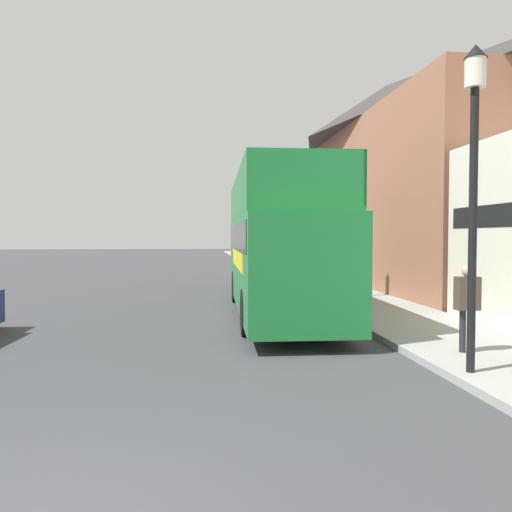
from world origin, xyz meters
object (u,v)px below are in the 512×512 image
tour_bus (277,253)px  pedestrian_third (467,300)px  parked_car_ahead_of_bus (262,273)px  lamp_post_nearest (474,150)px  lamp_post_second (324,206)px

tour_bus → pedestrian_third: (2.67, -5.72, -0.70)m
parked_car_ahead_of_bus → lamp_post_nearest: size_ratio=0.82×
pedestrian_third → parked_car_ahead_of_bus: bearing=99.5°
tour_bus → parked_car_ahead_of_bus: bearing=88.2°
parked_car_ahead_of_bus → lamp_post_second: (1.56, -4.86, 2.67)m
pedestrian_third → lamp_post_second: bearing=94.4°
parked_car_ahead_of_bus → lamp_post_second: 5.76m
parked_car_ahead_of_bus → pedestrian_third: size_ratio=2.58×
pedestrian_third → lamp_post_second: 8.54m
parked_car_ahead_of_bus → lamp_post_second: size_ratio=0.90×
lamp_post_second → lamp_post_nearest: bearing=-90.3°
tour_bus → pedestrian_third: 6.35m
tour_bus → parked_car_ahead_of_bus: 7.47m
pedestrian_third → lamp_post_nearest: size_ratio=0.32×
parked_car_ahead_of_bus → pedestrian_third: (2.18, -13.09, 0.43)m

